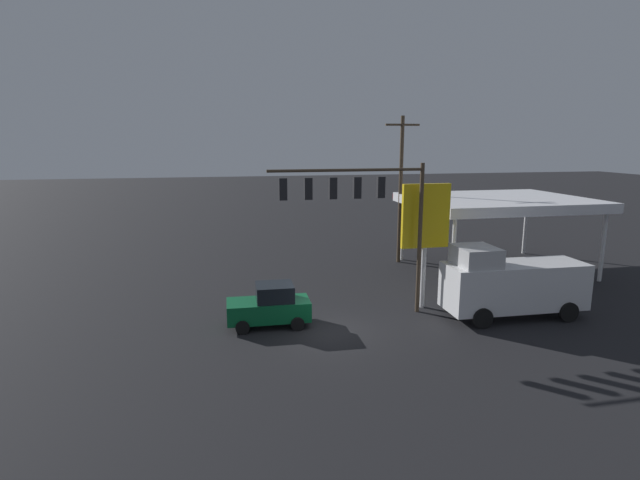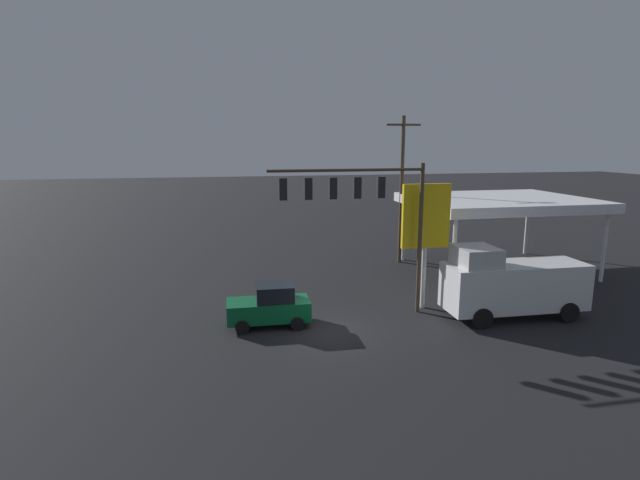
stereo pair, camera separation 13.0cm
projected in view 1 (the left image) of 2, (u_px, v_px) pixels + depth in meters
The scene contains 7 objects.
ground_plane at pixel (329, 332), 22.47m from camera, with size 200.00×200.00×0.00m, color black.
traffic_signal_assembly at pixel (359, 200), 23.39m from camera, with size 7.54×0.43×7.42m.
utility_pole at pixel (401, 187), 34.34m from camera, with size 2.40×0.26×10.09m.
gas_station_canopy at pixel (497, 202), 32.43m from camera, with size 10.99×9.04×4.84m.
price_sign at pixel (425, 221), 24.90m from camera, with size 2.48×0.27×6.37m.
hatchback_crossing at pixel (270, 306), 23.07m from camera, with size 3.84×2.04×1.97m.
delivery_truck at pixel (511, 283), 24.04m from camera, with size 6.84×2.66×3.58m.
Camera 1 is at (4.79, 20.68, 8.47)m, focal length 28.00 mm.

